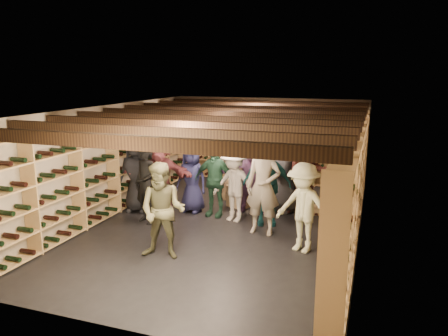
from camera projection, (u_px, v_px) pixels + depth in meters
name	position (u px, v px, depth m)	size (l,w,h in m)	color
ground	(222.00, 224.00, 9.12)	(8.00, 8.00, 0.00)	black
walls	(222.00, 168.00, 8.86)	(5.52, 8.02, 2.40)	tan
ceiling	(222.00, 109.00, 8.61)	(5.50, 8.00, 0.01)	beige
ceiling_joists	(222.00, 116.00, 8.64)	(5.40, 7.12, 0.18)	black
wine_rack_left	(113.00, 166.00, 9.72)	(0.32, 7.50, 2.15)	tan
wine_rack_right	(352.00, 185.00, 8.06)	(0.32, 7.50, 2.15)	tan
wine_rack_back	(267.00, 145.00, 12.42)	(4.70, 0.30, 2.15)	tan
crate_stack_left	(239.00, 196.00, 10.28)	(0.58, 0.47, 0.51)	tan
crate_stack_right	(233.00, 189.00, 10.89)	(0.52, 0.36, 0.51)	tan
crate_loose	(306.00, 210.00, 9.80)	(0.50, 0.33, 0.17)	tan
person_0	(137.00, 174.00, 9.83)	(0.84, 0.54, 1.71)	black
person_1	(146.00, 184.00, 9.08)	(0.61, 0.40, 1.66)	black
person_2	(163.00, 211.00, 7.32)	(0.81, 0.63, 1.66)	brown
person_3	(303.00, 208.00, 7.61)	(1.03, 0.59, 1.60)	beige
person_4	(267.00, 185.00, 8.98)	(0.99, 0.41, 1.70)	#1E656E
person_5	(160.00, 175.00, 9.72)	(1.61, 0.51, 1.74)	brown
person_6	(192.00, 179.00, 9.82)	(0.74, 0.48, 1.52)	#20224D
person_7	(263.00, 187.00, 8.44)	(0.69, 0.45, 1.88)	gray
person_8	(308.00, 173.00, 9.53)	(0.92, 0.72, 1.90)	#461D19
person_9	(234.00, 185.00, 9.18)	(1.02, 0.59, 1.58)	#B7AEA7
person_10	(214.00, 180.00, 9.52)	(0.94, 0.39, 1.60)	#244E38
person_11	(251.00, 175.00, 9.74)	(1.62, 0.51, 1.74)	#8C5C91
person_12	(284.00, 171.00, 9.79)	(0.92, 0.60, 1.88)	#38393D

